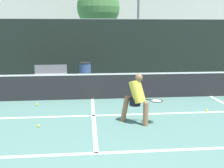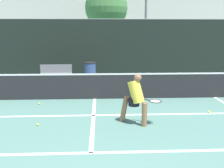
{
  "view_description": "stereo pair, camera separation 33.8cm",
  "coord_description": "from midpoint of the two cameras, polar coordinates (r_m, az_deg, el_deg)",
  "views": [
    {
      "loc": [
        -0.14,
        -2.14,
        2.5
      ],
      "look_at": [
        0.55,
        5.25,
        0.95
      ],
      "focal_mm": 42.0,
      "sensor_mm": 36.0,
      "label": 1
    },
    {
      "loc": [
        0.2,
        -2.17,
        2.5
      ],
      "look_at": [
        0.55,
        5.25,
        0.95
      ],
      "focal_mm": 42.0,
      "sensor_mm": 36.0,
      "label": 2
    }
  ],
  "objects": [
    {
      "name": "tennis_ball_scattered_0",
      "position": [
        8.65,
        18.95,
        -5.45
      ],
      "size": [
        0.07,
        0.07,
        0.07
      ],
      "primitive_type": "sphere",
      "color": "#D1E033",
      "rests_on": "ground"
    },
    {
      "name": "player_practicing",
      "position": [
        6.97,
        4.05,
        -2.89
      ],
      "size": [
        1.18,
        0.67,
        1.38
      ],
      "rotation": [
        0.0,
        0.0,
        -0.64
      ],
      "color": "#8C6042",
      "rests_on": "ground"
    },
    {
      "name": "tennis_ball_scattered_3",
      "position": [
        9.21,
        -17.04,
        -4.29
      ],
      "size": [
        0.07,
        0.07,
        0.07
      ],
      "primitive_type": "sphere",
      "color": "#D1E033",
      "rests_on": "ground"
    },
    {
      "name": "building_far",
      "position": [
        26.83,
        -5.52,
        13.76
      ],
      "size": [
        36.0,
        2.4,
        6.87
      ],
      "primitive_type": "cube",
      "color": "beige",
      "rests_on": "ground"
    },
    {
      "name": "tennis_ball_scattered_1",
      "position": [
        7.23,
        -17.04,
        -8.72
      ],
      "size": [
        0.07,
        0.07,
        0.07
      ],
      "primitive_type": "sphere",
      "color": "#D1E033",
      "rests_on": "ground"
    },
    {
      "name": "parked_car",
      "position": [
        17.5,
        -1.5,
        5.68
      ],
      "size": [
        1.74,
        4.07,
        1.5
      ],
      "color": "#B7B7BC",
      "rests_on": "ground"
    },
    {
      "name": "fence_back",
      "position": [
        13.68,
        -5.46,
        7.6
      ],
      "size": [
        24.0,
        0.06,
        3.03
      ],
      "color": "black",
      "rests_on": "ground"
    },
    {
      "name": "trash_bin",
      "position": [
        12.69,
        -6.61,
        2.56
      ],
      "size": [
        0.58,
        0.58,
        0.96
      ],
      "color": "#384C7F",
      "rests_on": "ground"
    },
    {
      "name": "court_service_line",
      "position": [
        7.83,
        -5.29,
        -6.86
      ],
      "size": [
        8.25,
        0.1,
        0.01
      ],
      "primitive_type": "cube",
      "color": "white",
      "rests_on": "ground"
    },
    {
      "name": "court_baseline_near",
      "position": [
        5.59,
        -5.24,
        -14.79
      ],
      "size": [
        11.0,
        0.1,
        0.01
      ],
      "primitive_type": "cube",
      "color": "white",
      "rests_on": "ground"
    },
    {
      "name": "net",
      "position": [
        9.52,
        -5.37,
        -0.32
      ],
      "size": [
        11.09,
        0.09,
        1.07
      ],
      "color": "slate",
      "rests_on": "ground"
    },
    {
      "name": "court_center_mark",
      "position": [
        7.58,
        -5.28,
        -7.5
      ],
      "size": [
        0.1,
        4.3,
        0.01
      ],
      "primitive_type": "cube",
      "color": "white",
      "rests_on": "ground"
    },
    {
      "name": "courtside_bench",
      "position": [
        12.7,
        -13.92,
        2.23
      ],
      "size": [
        1.5,
        0.41,
        0.86
      ],
      "rotation": [
        0.0,
        0.0,
        0.02
      ],
      "color": "slate",
      "rests_on": "ground"
    },
    {
      "name": "tree_west",
      "position": [
        21.03,
        -3.47,
        16.25
      ],
      "size": [
        3.3,
        3.3,
        5.8
      ],
      "color": "brown",
      "rests_on": "ground"
    }
  ]
}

